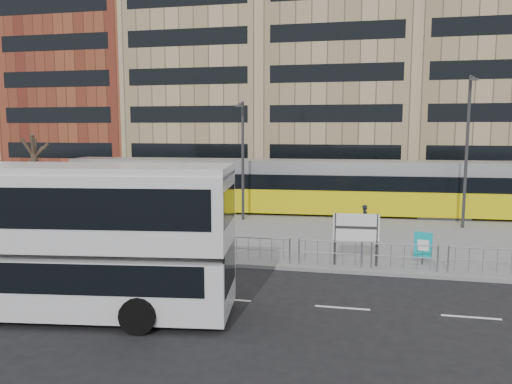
% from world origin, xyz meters
% --- Properties ---
extents(ground, '(120.00, 120.00, 0.00)m').
position_xyz_m(ground, '(0.00, 0.00, 0.00)').
color(ground, black).
rests_on(ground, ground).
extents(plaza, '(64.00, 24.00, 0.15)m').
position_xyz_m(plaza, '(0.00, 12.00, 0.07)').
color(plaza, slate).
rests_on(plaza, ground).
extents(kerb, '(64.00, 0.25, 0.17)m').
position_xyz_m(kerb, '(0.00, 0.05, 0.07)').
color(kerb, gray).
rests_on(kerb, ground).
extents(building_row, '(70.40, 18.40, 31.20)m').
position_xyz_m(building_row, '(1.55, 34.27, 12.91)').
color(building_row, brown).
rests_on(building_row, ground).
extents(pedestrian_barrier, '(32.07, 0.07, 1.10)m').
position_xyz_m(pedestrian_barrier, '(2.00, 0.50, 0.98)').
color(pedestrian_barrier, '#979A9F').
rests_on(pedestrian_barrier, plaza).
extents(road_markings, '(62.00, 0.12, 0.01)m').
position_xyz_m(road_markings, '(1.00, -4.00, 0.01)').
color(road_markings, white).
rests_on(road_markings, ground).
extents(double_decker_bus, '(12.21, 4.29, 4.78)m').
position_xyz_m(double_decker_bus, '(-3.33, -6.42, 2.59)').
color(double_decker_bus, silver).
rests_on(double_decker_bus, ground).
extents(tram, '(30.76, 4.54, 3.61)m').
position_xyz_m(tram, '(1.79, 13.27, 1.96)').
color(tram, '#D5C50B').
rests_on(tram, plaza).
extents(station_sign, '(1.92, 0.19, 2.21)m').
position_xyz_m(station_sign, '(6.35, 0.80, 1.68)').
color(station_sign, '#2D2D30').
rests_on(station_sign, plaza).
extents(ad_panel, '(0.73, 0.28, 1.40)m').
position_xyz_m(ad_panel, '(9.14, 1.52, 0.96)').
color(ad_panel, '#2D2D30').
rests_on(ad_panel, plaza).
extents(pedestrian, '(0.44, 0.62, 1.60)m').
position_xyz_m(pedestrian, '(6.78, 7.34, 0.95)').
color(pedestrian, black).
rests_on(pedestrian, plaza).
extents(traffic_light_west, '(0.16, 0.20, 3.10)m').
position_xyz_m(traffic_light_west, '(-8.32, 1.06, 2.12)').
color(traffic_light_west, '#2D2D30').
rests_on(traffic_light_west, plaza).
extents(lamp_post_west, '(0.45, 1.04, 7.37)m').
position_xyz_m(lamp_post_west, '(-0.75, 10.08, 4.20)').
color(lamp_post_west, '#2D2D30').
rests_on(lamp_post_west, plaza).
extents(lamp_post_east, '(0.45, 1.04, 8.68)m').
position_xyz_m(lamp_post_east, '(12.36, 10.19, 4.87)').
color(lamp_post_east, '#2D2D30').
rests_on(lamp_post_east, plaza).
extents(bare_tree, '(4.68, 4.68, 7.60)m').
position_xyz_m(bare_tree, '(-14.15, 8.37, 5.61)').
color(bare_tree, black).
rests_on(bare_tree, plaza).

